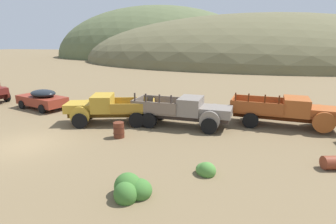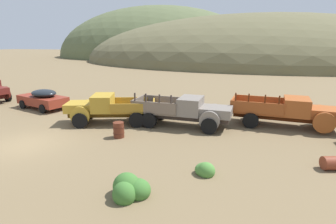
# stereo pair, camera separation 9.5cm
# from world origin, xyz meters

# --- Properties ---
(ground_plane) EXTENTS (300.00, 300.00, 0.00)m
(ground_plane) POSITION_xyz_m (0.00, 0.00, 0.00)
(ground_plane) COLOR brown
(hill_far_left) EXTENTS (71.59, 51.58, 34.17)m
(hill_far_left) POSITION_xyz_m (-18.97, 82.01, 0.00)
(hill_far_left) COLOR #56603D
(hill_far_left) RESTS_ON ground
(hill_center) EXTENTS (94.20, 63.28, 24.44)m
(hill_center) POSITION_xyz_m (13.75, 66.39, 0.00)
(hill_center) COLOR brown
(hill_center) RESTS_ON ground
(car_rust_red) EXTENTS (4.87, 3.02, 1.57)m
(car_rust_red) POSITION_xyz_m (-4.71, 6.91, 0.82)
(car_rust_red) COLOR maroon
(car_rust_red) RESTS_ON ground
(truck_mustard) EXTENTS (6.05, 3.72, 1.89)m
(truck_mustard) POSITION_xyz_m (2.14, 4.67, 0.99)
(truck_mustard) COLOR #593D12
(truck_mustard) RESTS_ON ground
(truck_primer_gray) EXTENTS (6.22, 2.54, 2.16)m
(truck_primer_gray) POSITION_xyz_m (7.64, 5.38, 1.00)
(truck_primer_gray) COLOR #3D322D
(truck_primer_gray) RESTS_ON ground
(truck_oxide_orange) EXTENTS (6.72, 2.82, 2.16)m
(truck_oxide_orange) POSITION_xyz_m (13.90, 6.97, 1.02)
(truck_oxide_orange) COLOR #51220D
(truck_oxide_orange) RESTS_ON ground
(oil_drum_tipped) EXTENTS (1.04, 0.82, 0.58)m
(oil_drum_tipped) POSITION_xyz_m (14.68, 1.21, 0.29)
(oil_drum_tipped) COLOR brown
(oil_drum_tipped) RESTS_ON ground
(oil_drum_foreground) EXTENTS (0.64, 0.64, 0.88)m
(oil_drum_foreground) POSITION_xyz_m (4.26, 2.35, 0.44)
(oil_drum_foreground) COLOR #5B2819
(oil_drum_foreground) RESTS_ON ground
(bush_front_right) EXTENTS (0.84, 0.80, 0.69)m
(bush_front_right) POSITION_xyz_m (9.56, -0.67, 0.18)
(bush_front_right) COLOR #4C8438
(bush_front_right) RESTS_ON ground
(bush_back_edge) EXTENTS (1.37, 1.21, 1.03)m
(bush_back_edge) POSITION_xyz_m (7.23, -2.98, 0.25)
(bush_back_edge) COLOR #3D702D
(bush_back_edge) RESTS_ON ground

